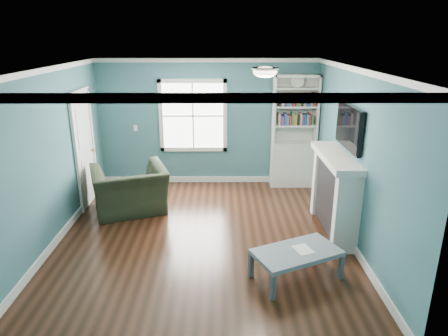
{
  "coord_description": "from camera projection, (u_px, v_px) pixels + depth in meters",
  "views": [
    {
      "loc": [
        0.28,
        -5.65,
        3.04
      ],
      "look_at": [
        0.32,
        0.4,
        1.01
      ],
      "focal_mm": 32.0,
      "sensor_mm": 36.0,
      "label": 1
    }
  ],
  "objects": [
    {
      "name": "door",
      "position": [
        85.0,
        148.0,
        7.29
      ],
      "size": [
        0.12,
        0.98,
        2.17
      ],
      "color": "silver",
      "rests_on": "ground"
    },
    {
      "name": "paper_sheet",
      "position": [
        303.0,
        249.0,
        5.16
      ],
      "size": [
        0.28,
        0.32,
        0.0
      ],
      "primitive_type": "cube",
      "rotation": [
        0.0,
        0.0,
        0.35
      ],
      "color": "white",
      "rests_on": "coffee_table"
    },
    {
      "name": "recliner",
      "position": [
        129.0,
        182.0,
        7.07
      ],
      "size": [
        1.46,
        1.2,
        1.1
      ],
      "primitive_type": "imported",
      "rotation": [
        0.0,
        0.0,
        -2.79
      ],
      "color": "black",
      "rests_on": "ground"
    },
    {
      "name": "tv",
      "position": [
        349.0,
        127.0,
        5.97
      ],
      "size": [
        0.06,
        1.1,
        0.65
      ],
      "primitive_type": "cube",
      "color": "black",
      "rests_on": "fireplace"
    },
    {
      "name": "fireplace",
      "position": [
        335.0,
        194.0,
        6.32
      ],
      "size": [
        0.44,
        1.58,
        1.3
      ],
      "color": "black",
      "rests_on": "ground"
    },
    {
      "name": "trim",
      "position": [
        202.0,
        162.0,
        5.92
      ],
      "size": [
        4.5,
        5.0,
        2.6
      ],
      "color": "white",
      "rests_on": "ground"
    },
    {
      "name": "light_switch",
      "position": [
        136.0,
        128.0,
        8.28
      ],
      "size": [
        0.08,
        0.01,
        0.12
      ],
      "primitive_type": "cube",
      "color": "white",
      "rests_on": "room_walls"
    },
    {
      "name": "floor",
      "position": [
        204.0,
        237.0,
        6.32
      ],
      "size": [
        5.0,
        5.0,
        0.0
      ],
      "primitive_type": "plane",
      "color": "black",
      "rests_on": "ground"
    },
    {
      "name": "window",
      "position": [
        193.0,
        116.0,
        8.21
      ],
      "size": [
        1.4,
        0.06,
        1.5
      ],
      "color": "white",
      "rests_on": "room_walls"
    },
    {
      "name": "bookshelf",
      "position": [
        293.0,
        143.0,
        8.22
      ],
      "size": [
        0.9,
        0.35,
        2.31
      ],
      "color": "silver",
      "rests_on": "ground"
    },
    {
      "name": "ceiling_fixture",
      "position": [
        265.0,
        71.0,
        5.61
      ],
      "size": [
        0.38,
        0.38,
        0.15
      ],
      "color": "white",
      "rests_on": "room_walls"
    },
    {
      "name": "room_walls",
      "position": [
        202.0,
        140.0,
        5.81
      ],
      "size": [
        5.0,
        5.0,
        5.0
      ],
      "color": "#365E68",
      "rests_on": "ground"
    },
    {
      "name": "coffee_table",
      "position": [
        297.0,
        254.0,
        5.15
      ],
      "size": [
        1.25,
        1.0,
        0.4
      ],
      "rotation": [
        0.0,
        0.0,
        0.43
      ],
      "color": "#444952",
      "rests_on": "ground"
    }
  ]
}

